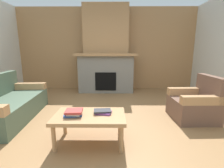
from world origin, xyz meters
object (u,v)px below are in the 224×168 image
at_px(coffee_table, 90,118).
at_px(couch, 7,105).
at_px(fireplace, 106,55).
at_px(armchair, 195,104).

bearing_deg(coffee_table, couch, 154.96).
height_order(fireplace, armchair, fireplace).
xyz_separation_m(couch, coffee_table, (1.72, -0.81, 0.09)).
relative_size(fireplace, coffee_table, 2.70).
bearing_deg(couch, armchair, 0.74).
relative_size(armchair, coffee_table, 0.85).
xyz_separation_m(couch, armchair, (3.65, 0.05, 0.01)).
bearing_deg(fireplace, armchair, -51.11).
distance_m(fireplace, couch, 3.07).
height_order(armchair, coffee_table, armchair).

